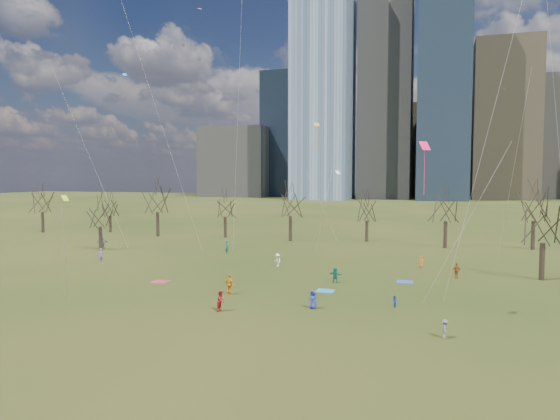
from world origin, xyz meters
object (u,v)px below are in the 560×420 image
(person_2, at_px, (221,301))
(blanket_navy, at_px, (405,282))
(blanket_teal, at_px, (325,291))
(person_0, at_px, (313,300))
(blanket_crimson, at_px, (160,282))
(person_4, at_px, (230,284))

(person_2, bearing_deg, blanket_navy, -37.21)
(blanket_teal, distance_m, person_2, 11.17)
(blanket_navy, relative_size, person_0, 1.09)
(person_2, bearing_deg, blanket_crimson, 54.87)
(person_0, bearing_deg, person_4, 174.91)
(blanket_navy, height_order, person_4, person_4)
(blanket_teal, relative_size, person_0, 1.09)
(blanket_teal, height_order, person_0, person_0)
(blanket_teal, xyz_separation_m, person_4, (-7.85, -3.88, 0.90))
(person_0, xyz_separation_m, person_2, (-6.70, -2.84, 0.07))
(person_4, bearing_deg, blanket_navy, -116.91)
(blanket_teal, bearing_deg, person_4, -153.68)
(person_4, bearing_deg, blanket_teal, -125.20)
(blanket_crimson, relative_size, person_0, 1.09)
(blanket_crimson, xyz_separation_m, person_4, (8.80, -2.87, 0.90))
(blanket_teal, distance_m, blanket_crimson, 16.68)
(blanket_navy, distance_m, person_2, 20.21)
(blanket_crimson, height_order, person_0, person_0)
(blanket_teal, xyz_separation_m, person_2, (-6.33, -9.17, 0.79))
(person_0, bearing_deg, blanket_teal, 104.85)
(person_4, bearing_deg, person_0, -168.16)
(blanket_teal, xyz_separation_m, blanket_crimson, (-16.65, -1.01, 0.00))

